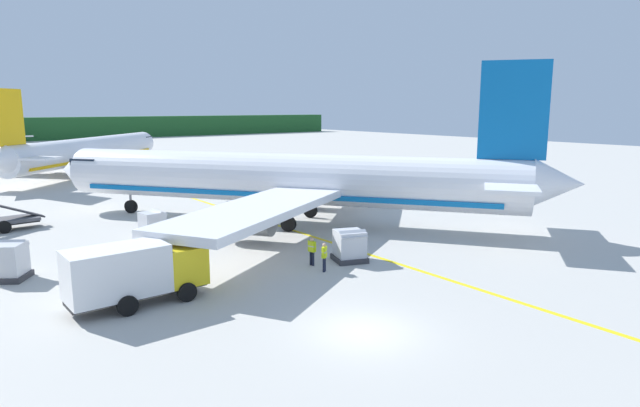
{
  "coord_description": "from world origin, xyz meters",
  "views": [
    {
      "loc": [
        -13.63,
        -15.06,
        8.87
      ],
      "look_at": [
        8.5,
        14.06,
        2.28
      ],
      "focal_mm": 30.11,
      "sensor_mm": 36.0,
      "label": 1
    }
  ],
  "objects_px": {
    "cargo_container_mid": "(153,225)",
    "cargo_container_far": "(9,261)",
    "service_truck_baggage": "(135,271)",
    "airliner_foreground": "(288,180)",
    "airliner_mid_apron": "(88,151)",
    "crew_loader_right": "(149,241)",
    "crew_loader_left": "(312,249)",
    "crew_marshaller": "(324,255)",
    "cargo_container_near": "(350,246)"
  },
  "relations": [
    {
      "from": "airliner_mid_apron",
      "to": "cargo_container_far",
      "type": "bearing_deg",
      "value": -108.89
    },
    {
      "from": "airliner_mid_apron",
      "to": "crew_marshaller",
      "type": "xyz_separation_m",
      "value": [
        -1.29,
        -53.17,
        -2.13
      ]
    },
    {
      "from": "cargo_container_mid",
      "to": "crew_loader_left",
      "type": "relative_size",
      "value": 1.21
    },
    {
      "from": "crew_loader_left",
      "to": "service_truck_baggage",
      "type": "bearing_deg",
      "value": -179.52
    },
    {
      "from": "cargo_container_near",
      "to": "cargo_container_far",
      "type": "distance_m",
      "value": 18.22
    },
    {
      "from": "cargo_container_mid",
      "to": "cargo_container_far",
      "type": "bearing_deg",
      "value": -155.34
    },
    {
      "from": "airliner_foreground",
      "to": "crew_marshaller",
      "type": "relative_size",
      "value": 22.2
    },
    {
      "from": "cargo_container_far",
      "to": "crew_loader_left",
      "type": "relative_size",
      "value": 1.46
    },
    {
      "from": "cargo_container_near",
      "to": "cargo_container_mid",
      "type": "distance_m",
      "value": 14.24
    },
    {
      "from": "cargo_container_far",
      "to": "crew_marshaller",
      "type": "xyz_separation_m",
      "value": [
        13.89,
        -8.83,
        -0.03
      ]
    },
    {
      "from": "crew_loader_right",
      "to": "crew_loader_left",
      "type": "bearing_deg",
      "value": -45.91
    },
    {
      "from": "cargo_container_far",
      "to": "crew_loader_right",
      "type": "bearing_deg",
      "value": -3.42
    },
    {
      "from": "crew_loader_left",
      "to": "crew_marshaller",
      "type": "bearing_deg",
      "value": -96.74
    },
    {
      "from": "airliner_foreground",
      "to": "crew_loader_right",
      "type": "distance_m",
      "value": 12.65
    },
    {
      "from": "airliner_foreground",
      "to": "cargo_container_near",
      "type": "relative_size",
      "value": 15.61
    },
    {
      "from": "airliner_foreground",
      "to": "crew_loader_left",
      "type": "relative_size",
      "value": 22.03
    },
    {
      "from": "cargo_container_mid",
      "to": "airliner_mid_apron",
      "type": "bearing_deg",
      "value": 81.47
    },
    {
      "from": "airliner_foreground",
      "to": "cargo_container_far",
      "type": "relative_size",
      "value": 15.1
    },
    {
      "from": "airliner_mid_apron",
      "to": "crew_marshaller",
      "type": "relative_size",
      "value": 18.32
    },
    {
      "from": "cargo_container_far",
      "to": "crew_loader_right",
      "type": "distance_m",
      "value": 7.23
    },
    {
      "from": "cargo_container_far",
      "to": "crew_marshaller",
      "type": "bearing_deg",
      "value": -32.46
    },
    {
      "from": "cargo_container_near",
      "to": "cargo_container_far",
      "type": "bearing_deg",
      "value": 153.55
    },
    {
      "from": "cargo_container_mid",
      "to": "cargo_container_far",
      "type": "height_order",
      "value": "cargo_container_far"
    },
    {
      "from": "cargo_container_near",
      "to": "crew_marshaller",
      "type": "relative_size",
      "value": 1.42
    },
    {
      "from": "airliner_mid_apron",
      "to": "crew_marshaller",
      "type": "bearing_deg",
      "value": -91.38
    },
    {
      "from": "crew_marshaller",
      "to": "airliner_mid_apron",
      "type": "bearing_deg",
      "value": 88.62
    },
    {
      "from": "cargo_container_near",
      "to": "crew_loader_right",
      "type": "relative_size",
      "value": 1.31
    },
    {
      "from": "service_truck_baggage",
      "to": "cargo_container_mid",
      "type": "relative_size",
      "value": 3.15
    },
    {
      "from": "cargo_container_near",
      "to": "service_truck_baggage",
      "type": "bearing_deg",
      "value": 177.43
    },
    {
      "from": "airliner_foreground",
      "to": "cargo_container_mid",
      "type": "height_order",
      "value": "airliner_foreground"
    },
    {
      "from": "cargo_container_near",
      "to": "cargo_container_far",
      "type": "relative_size",
      "value": 0.97
    },
    {
      "from": "cargo_container_near",
      "to": "crew_loader_left",
      "type": "height_order",
      "value": "cargo_container_near"
    },
    {
      "from": "airliner_foreground",
      "to": "service_truck_baggage",
      "type": "height_order",
      "value": "airliner_foreground"
    },
    {
      "from": "airliner_foreground",
      "to": "crew_loader_left",
      "type": "height_order",
      "value": "airliner_foreground"
    },
    {
      "from": "airliner_foreground",
      "to": "service_truck_baggage",
      "type": "distance_m",
      "value": 18.39
    },
    {
      "from": "airliner_mid_apron",
      "to": "crew_loader_right",
      "type": "bearing_deg",
      "value": -100.08
    },
    {
      "from": "cargo_container_far",
      "to": "airliner_foreground",
      "type": "bearing_deg",
      "value": 7.77
    },
    {
      "from": "cargo_container_near",
      "to": "crew_loader_right",
      "type": "height_order",
      "value": "cargo_container_near"
    },
    {
      "from": "service_truck_baggage",
      "to": "airliner_foreground",
      "type": "bearing_deg",
      "value": 33.86
    },
    {
      "from": "airliner_foreground",
      "to": "airliner_mid_apron",
      "type": "bearing_deg",
      "value": 95.61
    },
    {
      "from": "cargo_container_mid",
      "to": "service_truck_baggage",
      "type": "bearing_deg",
      "value": -113.36
    },
    {
      "from": "crew_loader_left",
      "to": "cargo_container_near",
      "type": "bearing_deg",
      "value": -15.64
    },
    {
      "from": "airliner_foreground",
      "to": "airliner_mid_apron",
      "type": "distance_m",
      "value": 41.91
    },
    {
      "from": "cargo_container_mid",
      "to": "cargo_container_far",
      "type": "xyz_separation_m",
      "value": [
        -9.16,
        -4.2,
        0.05
      ]
    },
    {
      "from": "airliner_foreground",
      "to": "cargo_container_mid",
      "type": "distance_m",
      "value": 10.53
    },
    {
      "from": "service_truck_baggage",
      "to": "cargo_container_near",
      "type": "bearing_deg",
      "value": -2.57
    },
    {
      "from": "airliner_foreground",
      "to": "crew_loader_right",
      "type": "height_order",
      "value": "airliner_foreground"
    },
    {
      "from": "airliner_mid_apron",
      "to": "airliner_foreground",
      "type": "bearing_deg",
      "value": -84.39
    },
    {
      "from": "service_truck_baggage",
      "to": "crew_marshaller",
      "type": "distance_m",
      "value": 9.91
    },
    {
      "from": "service_truck_baggage",
      "to": "airliner_mid_apron",
      "type": "bearing_deg",
      "value": 77.93
    }
  ]
}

